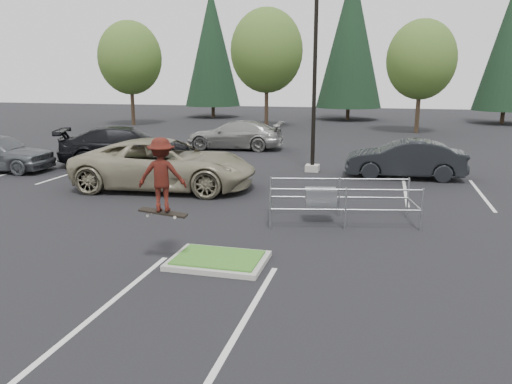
% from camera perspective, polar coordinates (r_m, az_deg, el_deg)
% --- Properties ---
extents(ground, '(120.00, 120.00, 0.00)m').
position_cam_1_polar(ground, '(11.81, -4.33, -8.10)').
color(ground, black).
rests_on(ground, ground).
extents(grass_median, '(2.20, 1.60, 0.16)m').
position_cam_1_polar(grass_median, '(11.78, -4.33, -7.75)').
color(grass_median, '#9D9B92').
rests_on(grass_median, ground).
extents(stall_lines, '(22.62, 17.60, 0.01)m').
position_cam_1_polar(stall_lines, '(17.68, -2.27, -0.83)').
color(stall_lines, silver).
rests_on(stall_lines, ground).
extents(light_pole, '(0.70, 0.60, 10.12)m').
position_cam_1_polar(light_pole, '(22.62, 6.74, 13.79)').
color(light_pole, '#9D9B92').
rests_on(light_pole, ground).
extents(decid_a, '(5.44, 5.44, 8.91)m').
position_cam_1_polar(decid_a, '(45.86, -14.18, 14.40)').
color(decid_a, '#38281C').
rests_on(decid_a, ground).
extents(decid_b, '(5.89, 5.89, 9.64)m').
position_cam_1_polar(decid_b, '(42.09, 1.23, 15.55)').
color(decid_b, '#38281C').
rests_on(decid_b, ground).
extents(decid_c, '(5.12, 5.12, 8.38)m').
position_cam_1_polar(decid_c, '(40.33, 18.34, 13.90)').
color(decid_c, '#38281C').
rests_on(decid_c, ground).
extents(conif_a, '(5.72, 5.72, 13.00)m').
position_cam_1_polar(conif_a, '(53.46, -5.05, 16.13)').
color(conif_a, '#38281C').
rests_on(conif_a, ground).
extents(conif_b, '(6.38, 6.38, 14.50)m').
position_cam_1_polar(conif_b, '(51.16, 10.79, 16.93)').
color(conif_b, '#38281C').
rests_on(conif_b, ground).
extents(conif_c, '(5.50, 5.50, 12.50)m').
position_cam_1_polar(conif_c, '(51.05, 27.07, 14.65)').
color(conif_c, '#38281C').
rests_on(conif_c, ground).
extents(cart_corral, '(4.53, 2.42, 1.22)m').
position_cam_1_polar(cart_corral, '(14.90, 7.98, -0.58)').
color(cart_corral, '#92959A').
rests_on(cart_corral, ground).
extents(skateboarder, '(1.19, 0.86, 1.81)m').
position_cam_1_polar(skateboarder, '(11.38, -10.75, 1.90)').
color(skateboarder, black).
rests_on(skateboarder, ground).
extents(car_l_tan, '(7.20, 3.84, 1.92)m').
position_cam_1_polar(car_l_tan, '(19.47, -10.38, 3.15)').
color(car_l_tan, gray).
rests_on(car_l_tan, ground).
extents(car_l_black, '(6.90, 4.88, 1.85)m').
position_cam_1_polar(car_l_black, '(25.34, -14.86, 5.13)').
color(car_l_black, black).
rests_on(car_l_black, ground).
extents(car_r_charc, '(5.03, 1.98, 1.63)m').
position_cam_1_polar(car_r_charc, '(22.20, 16.60, 3.64)').
color(car_r_charc, black).
rests_on(car_r_charc, ground).
extents(car_far_silver, '(5.90, 2.66, 1.68)m').
position_cam_1_polar(car_far_silver, '(29.87, -2.44, 6.53)').
color(car_far_silver, gray).
rests_on(car_far_silver, ground).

